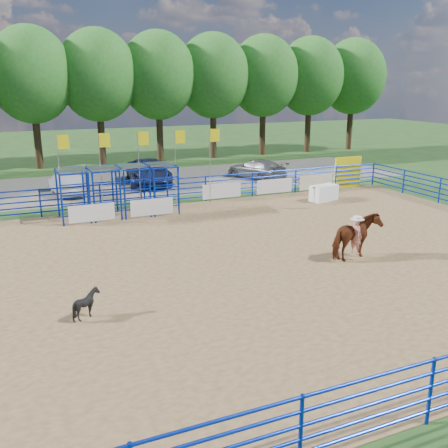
% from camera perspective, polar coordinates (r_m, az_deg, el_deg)
% --- Properties ---
extents(ground, '(120.00, 120.00, 0.00)m').
position_cam_1_polar(ground, '(19.00, 0.44, -4.62)').
color(ground, '#2E5321').
rests_on(ground, ground).
extents(arena_dirt, '(30.00, 20.00, 0.02)m').
position_cam_1_polar(arena_dirt, '(18.99, 0.44, -4.60)').
color(arena_dirt, '#95764A').
rests_on(arena_dirt, ground).
extents(gravel_strip, '(40.00, 10.00, 0.01)m').
position_cam_1_polar(gravel_strip, '(34.69, -10.98, 4.55)').
color(gravel_strip, slate).
rests_on(gravel_strip, ground).
extents(announcer_table, '(1.84, 1.19, 0.90)m').
position_cam_1_polar(announcer_table, '(29.57, 11.33, 3.51)').
color(announcer_table, white).
rests_on(announcer_table, arena_dirt).
extents(horse_and_rider, '(2.27, 1.42, 2.42)m').
position_cam_1_polar(horse_and_rider, '(19.86, 14.86, -1.31)').
color(horse_and_rider, '#612B13').
rests_on(horse_and_rider, arena_dirt).
extents(calf, '(0.91, 0.84, 0.87)m').
position_cam_1_polar(calf, '(15.23, -15.44, -8.77)').
color(calf, black).
rests_on(calf, arena_dirt).
extents(car_b, '(1.87, 4.12, 1.31)m').
position_cam_1_polar(car_b, '(32.05, -17.59, 4.38)').
color(car_b, gray).
rests_on(car_b, gravel_strip).
extents(car_c, '(3.59, 6.20, 1.62)m').
position_cam_1_polar(car_c, '(34.19, -8.62, 5.89)').
color(car_c, '#151935').
rests_on(car_c, gravel_strip).
extents(car_d, '(3.47, 5.06, 1.36)m').
position_cam_1_polar(car_d, '(35.90, 3.72, 6.30)').
color(car_d, '#535355').
rests_on(car_d, gravel_strip).
extents(perimeter_fence, '(30.10, 20.10, 1.50)m').
position_cam_1_polar(perimeter_fence, '(18.75, 0.44, -2.48)').
color(perimeter_fence, '#0826AF').
rests_on(perimeter_fence, ground).
extents(chute_assembly, '(19.32, 2.41, 4.20)m').
position_cam_1_polar(chute_assembly, '(26.23, -11.23, 3.71)').
color(chute_assembly, '#0826AF').
rests_on(chute_assembly, ground).
extents(treeline, '(56.40, 6.40, 11.24)m').
position_cam_1_polar(treeline, '(42.89, -14.29, 16.61)').
color(treeline, '#3F2B19').
rests_on(treeline, ground).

